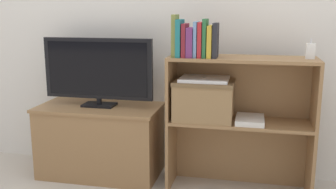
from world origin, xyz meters
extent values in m
cube|color=silver|center=(0.00, 0.46, 1.20)|extent=(10.00, 0.05, 2.40)
cube|color=olive|center=(-0.50, 0.21, 0.24)|extent=(0.83, 0.42, 0.48)
cube|color=olive|center=(-0.50, 0.21, 0.49)|extent=(0.85, 0.44, 0.02)
cube|color=black|center=(-0.50, 0.21, 0.51)|extent=(0.22, 0.14, 0.01)
cylinder|color=black|center=(-0.50, 0.21, 0.54)|extent=(0.04, 0.04, 0.04)
cube|color=black|center=(-0.50, 0.21, 0.76)|extent=(0.77, 0.03, 0.41)
cube|color=black|center=(-0.50, 0.19, 0.76)|extent=(0.70, 0.00, 0.36)
cube|color=olive|center=(0.02, 0.15, 0.24)|extent=(0.02, 0.31, 0.47)
cube|color=olive|center=(0.90, 0.15, 0.24)|extent=(0.02, 0.31, 0.47)
cube|color=olive|center=(0.46, 0.30, 0.24)|extent=(0.86, 0.02, 0.47)
cube|color=olive|center=(0.46, 0.15, 0.46)|extent=(0.86, 0.31, 0.02)
cube|color=olive|center=(0.02, 0.15, 0.67)|extent=(0.02, 0.31, 0.40)
cube|color=olive|center=(0.90, 0.15, 0.67)|extent=(0.02, 0.31, 0.40)
cube|color=olive|center=(0.46, 0.30, 0.67)|extent=(0.86, 0.02, 0.40)
cube|color=olive|center=(0.46, 0.15, 0.86)|extent=(0.86, 0.31, 0.02)
cube|color=olive|center=(0.06, 0.10, 1.00)|extent=(0.02, 0.13, 0.26)
cube|color=#1E7075|center=(0.08, 0.10, 0.99)|extent=(0.03, 0.16, 0.23)
cube|color=maroon|center=(0.12, 0.10, 0.97)|extent=(0.02, 0.15, 0.20)
cube|color=#6B2D66|center=(0.15, 0.10, 0.96)|extent=(0.04, 0.15, 0.18)
cube|color=#709ECC|center=(0.19, 0.10, 0.98)|extent=(0.02, 0.13, 0.21)
cube|color=#B22328|center=(0.21, 0.10, 0.98)|extent=(0.02, 0.15, 0.21)
cube|color=#286638|center=(0.24, 0.10, 0.99)|extent=(0.02, 0.14, 0.23)
cube|color=gold|center=(0.27, 0.10, 0.97)|extent=(0.03, 0.15, 0.19)
cube|color=#232328|center=(0.30, 0.10, 0.98)|extent=(0.03, 0.14, 0.21)
cube|color=white|center=(0.85, 0.15, 0.92)|extent=(0.05, 0.04, 0.09)
cylinder|color=silver|center=(0.85, 0.15, 0.98)|extent=(0.01, 0.01, 0.03)
cube|color=#937047|center=(0.24, 0.14, 0.60)|extent=(0.37, 0.27, 0.25)
cube|color=brown|center=(0.24, 0.14, 0.71)|extent=(0.37, 0.27, 0.02)
cube|color=white|center=(0.24, 0.14, 0.73)|extent=(0.30, 0.24, 0.02)
cylinder|color=#99999E|center=(0.24, 0.14, 0.74)|extent=(0.02, 0.02, 0.00)
cube|color=silver|center=(0.53, 0.13, 0.49)|extent=(0.17, 0.23, 0.03)
camera|label=1|loc=(0.53, -2.27, 1.16)|focal=42.00mm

